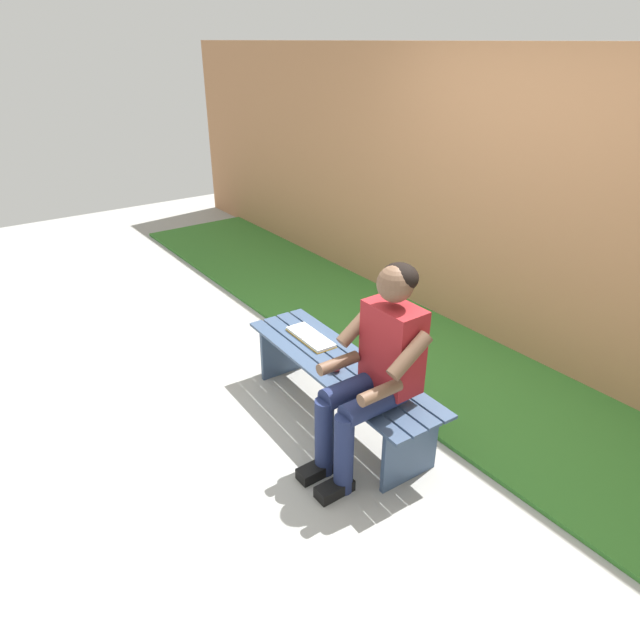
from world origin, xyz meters
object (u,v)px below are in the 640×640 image
person_seated (376,365)px  apple (336,365)px  bench_near (339,377)px  book_open (311,337)px

person_seated → apple: bearing=-3.4°
bench_near → apple: (-0.06, 0.08, 0.14)m
person_seated → book_open: bearing=-9.3°
bench_near → person_seated: 0.58m
apple → bench_near: bearing=-51.0°
bench_near → book_open: (0.37, -0.04, 0.11)m
person_seated → bench_near: bearing=-12.4°
bench_near → book_open: bearing=-5.5°
person_seated → apple: (0.39, -0.02, -0.20)m
book_open → apple: bearing=167.5°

